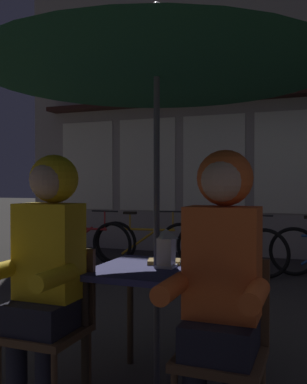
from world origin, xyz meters
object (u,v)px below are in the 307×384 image
at_px(chair_right, 224,340).
at_px(person_right_hooded, 221,268).
at_px(person_left_hooded, 46,256).
at_px(bicycle_third, 229,249).
at_px(book, 164,262).
at_px(chair_left, 53,318).
at_px(bicycle_nearest, 83,241).
at_px(cafe_table, 157,284).
at_px(bicycle_second, 148,242).
at_px(lantern, 166,247).

relative_size(chair_right, person_right_hooded, 0.62).
relative_size(person_left_hooded, bicycle_third, 0.85).
bearing_deg(bicycle_third, book, -85.77).
bearing_deg(bicycle_third, person_left_hooded, -93.31).
xyz_separation_m(person_right_hooded, book, (-0.48, 0.56, -0.09)).
relative_size(chair_left, person_left_hooded, 0.62).
height_order(person_left_hooded, bicycle_nearest, person_left_hooded).
distance_m(cafe_table, bicycle_third, 3.56).
xyz_separation_m(person_right_hooded, bicycle_second, (-2.02, 4.17, -0.50)).
height_order(bicycle_third, book, bicycle_third).
bearing_deg(chair_right, chair_left, 180.00).
height_order(cafe_table, person_left_hooded, person_left_hooded).
height_order(chair_right, book, chair_right).
relative_size(lantern, person_left_hooded, 0.17).
relative_size(person_left_hooded, bicycle_second, 0.84).
bearing_deg(person_left_hooded, chair_left, 90.00).
distance_m(cafe_table, chair_right, 0.62).
height_order(lantern, person_right_hooded, person_right_hooded).
distance_m(bicycle_nearest, bicycle_third, 2.30).
xyz_separation_m(lantern, bicycle_third, (-0.31, 3.52, -0.51)).
bearing_deg(person_left_hooded, chair_right, 3.39).
height_order(person_left_hooded, person_right_hooded, same).
height_order(person_left_hooded, book, person_left_hooded).
distance_m(chair_right, book, 0.74).
height_order(bicycle_nearest, bicycle_second, same).
relative_size(bicycle_nearest, bicycle_third, 1.02).
bearing_deg(chair_left, lantern, 35.79).
relative_size(lantern, chair_right, 0.27).
bearing_deg(chair_right, person_right_hooded, -90.00).
relative_size(chair_left, bicycle_nearest, 0.52).
bearing_deg(person_left_hooded, bicycle_nearest, 117.64).
xyz_separation_m(bicycle_nearest, bicycle_second, (1.01, 0.22, 0.00)).
bearing_deg(lantern, cafe_table, -163.31).
xyz_separation_m(cafe_table, lantern, (0.05, 0.02, 0.22)).
height_order(bicycle_second, bicycle_third, same).
relative_size(cafe_table, person_right_hooded, 0.53).
bearing_deg(book, bicycle_second, 96.73).
bearing_deg(chair_left, bicycle_third, 86.65).
xyz_separation_m(chair_right, bicycle_third, (-0.73, 3.91, -0.14)).
height_order(chair_left, person_right_hooded, person_right_hooded).
distance_m(cafe_table, book, 0.18).
height_order(chair_left, book, chair_left).
distance_m(cafe_table, chair_left, 0.62).
relative_size(chair_right, bicycle_second, 0.52).
height_order(person_left_hooded, bicycle_third, person_left_hooded).
xyz_separation_m(chair_right, bicycle_second, (-2.02, 4.11, -0.14)).
bearing_deg(chair_left, person_left_hooded, -90.00).
bearing_deg(bicycle_second, bicycle_third, -8.93).
xyz_separation_m(lantern, chair_right, (0.43, -0.39, -0.37)).
bearing_deg(bicycle_third, bicycle_second, 171.07).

